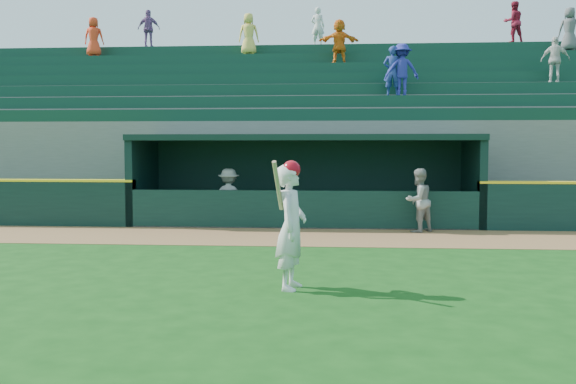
{
  "coord_description": "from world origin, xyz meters",
  "views": [
    {
      "loc": [
        0.91,
        -10.12,
        2.12
      ],
      "look_at": [
        0.0,
        1.6,
        1.3
      ],
      "focal_mm": 40.0,
      "sensor_mm": 36.0,
      "label": 1
    }
  ],
  "objects": [
    {
      "name": "dugout",
      "position": [
        0.0,
        8.0,
        1.36
      ],
      "size": [
        9.4,
        2.8,
        2.46
      ],
      "color": "slate",
      "rests_on": "ground"
    },
    {
      "name": "warning_track",
      "position": [
        0.0,
        4.9,
        0.01
      ],
      "size": [
        40.0,
        3.0,
        0.01
      ],
      "primitive_type": "cube",
      "color": "brown",
      "rests_on": "ground"
    },
    {
      "name": "dugout_player_front",
      "position": [
        2.92,
        6.02,
        0.8
      ],
      "size": [
        0.98,
        0.95,
        1.59
      ],
      "primitive_type": "imported",
      "rotation": [
        0.0,
        0.0,
        3.81
      ],
      "color": "gray",
      "rests_on": "ground"
    },
    {
      "name": "stands",
      "position": [
        -0.01,
        12.58,
        2.41
      ],
      "size": [
        34.5,
        6.25,
        7.56
      ],
      "color": "slate",
      "rests_on": "ground"
    },
    {
      "name": "dugout_player_inside",
      "position": [
        -2.04,
        7.04,
        0.77
      ],
      "size": [
        1.0,
        0.58,
        1.55
      ],
      "primitive_type": "imported",
      "rotation": [
        0.0,
        0.0,
        3.14
      ],
      "color": "#A3A29D",
      "rests_on": "ground"
    },
    {
      "name": "ground",
      "position": [
        0.0,
        0.0,
        0.0
      ],
      "size": [
        120.0,
        120.0,
        0.0
      ],
      "primitive_type": "plane",
      "color": "#114010",
      "rests_on": "ground"
    },
    {
      "name": "batter_at_plate",
      "position": [
        0.22,
        -0.65,
        0.96
      ],
      "size": [
        0.55,
        0.85,
        1.94
      ],
      "color": "silver",
      "rests_on": "ground"
    }
  ]
}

